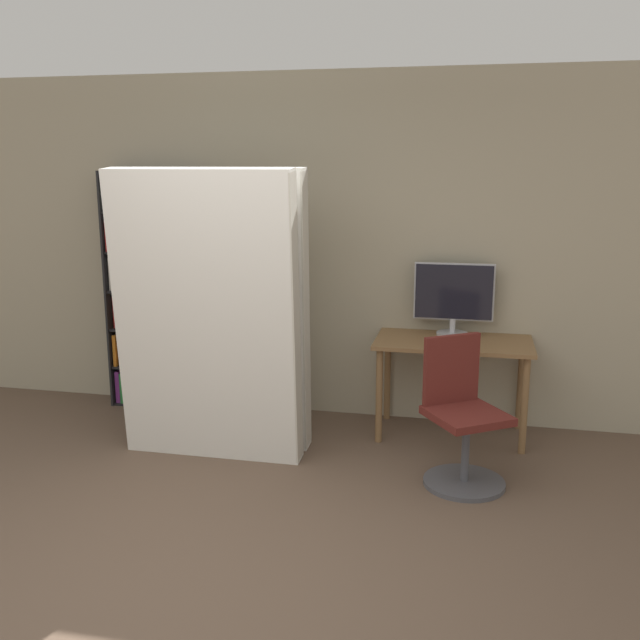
# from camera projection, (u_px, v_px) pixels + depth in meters

# --- Properties ---
(ground_plane) EXTENTS (16.00, 16.00, 0.00)m
(ground_plane) POSITION_uv_depth(u_px,v_px,m) (173.00, 601.00, 3.35)
(ground_plane) COLOR brown
(wall_back) EXTENTS (8.00, 0.06, 2.70)m
(wall_back) POSITION_uv_depth(u_px,v_px,m) (306.00, 248.00, 5.68)
(wall_back) COLOR tan
(wall_back) RESTS_ON ground
(desk) EXTENTS (1.14, 0.62, 0.74)m
(desk) POSITION_uv_depth(u_px,v_px,m) (453.00, 354.00, 5.26)
(desk) COLOR brown
(desk) RESTS_ON ground
(monitor) EXTENTS (0.59, 0.24, 0.55)m
(monitor) POSITION_uv_depth(u_px,v_px,m) (454.00, 296.00, 5.34)
(monitor) COLOR #B7B7BC
(monitor) RESTS_ON desk
(office_chair) EXTENTS (0.61, 0.61, 0.94)m
(office_chair) POSITION_uv_depth(u_px,v_px,m) (462.00, 425.00, 4.53)
(office_chair) COLOR #4C4C51
(office_chair) RESTS_ON ground
(bookshelf) EXTENTS (0.80, 0.27, 1.95)m
(bookshelf) POSITION_uv_depth(u_px,v_px,m) (147.00, 292.00, 5.91)
(bookshelf) COLOR black
(bookshelf) RESTS_ON ground
(mattress_near) EXTENTS (1.26, 0.32, 1.99)m
(mattress_near) POSITION_uv_depth(u_px,v_px,m) (207.00, 319.00, 4.76)
(mattress_near) COLOR silver
(mattress_near) RESTS_ON ground
(mattress_far) EXTENTS (1.26, 0.26, 1.99)m
(mattress_far) POSITION_uv_depth(u_px,v_px,m) (221.00, 310.00, 5.03)
(mattress_far) COLOR silver
(mattress_far) RESTS_ON ground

